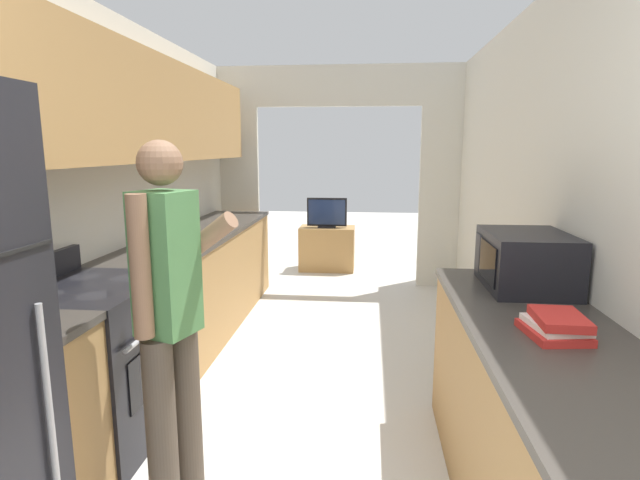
{
  "coord_description": "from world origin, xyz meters",
  "views": [
    {
      "loc": [
        0.37,
        -0.56,
        1.58
      ],
      "look_at": [
        0.04,
        2.77,
        0.97
      ],
      "focal_mm": 28.0,
      "sensor_mm": 36.0,
      "label": 1
    }
  ],
  "objects_px": {
    "book_stack": "(556,326)",
    "television": "(327,213)",
    "microwave": "(526,261)",
    "tv_cabinet": "(327,248)",
    "person": "(169,319)",
    "range_oven": "(96,364)"
  },
  "relations": [
    {
      "from": "range_oven",
      "to": "microwave",
      "type": "relative_size",
      "value": 1.92
    },
    {
      "from": "range_oven",
      "to": "television",
      "type": "height_order",
      "value": "range_oven"
    },
    {
      "from": "person",
      "to": "range_oven",
      "type": "bearing_deg",
      "value": 73.3
    },
    {
      "from": "range_oven",
      "to": "person",
      "type": "bearing_deg",
      "value": -34.43
    },
    {
      "from": "person",
      "to": "television",
      "type": "relative_size",
      "value": 3.14
    },
    {
      "from": "microwave",
      "to": "person",
      "type": "bearing_deg",
      "value": -160.1
    },
    {
      "from": "tv_cabinet",
      "to": "book_stack",
      "type": "bearing_deg",
      "value": -74.61
    },
    {
      "from": "range_oven",
      "to": "television",
      "type": "relative_size",
      "value": 1.98
    },
    {
      "from": "range_oven",
      "to": "microwave",
      "type": "distance_m",
      "value": 2.31
    },
    {
      "from": "person",
      "to": "television",
      "type": "distance_m",
      "value": 4.45
    },
    {
      "from": "person",
      "to": "book_stack",
      "type": "distance_m",
      "value": 1.56
    },
    {
      "from": "book_stack",
      "to": "television",
      "type": "distance_m",
      "value": 4.7
    },
    {
      "from": "microwave",
      "to": "tv_cabinet",
      "type": "xyz_separation_m",
      "value": [
        -1.34,
        3.89,
        -0.74
      ]
    },
    {
      "from": "person",
      "to": "book_stack",
      "type": "height_order",
      "value": "person"
    },
    {
      "from": "person",
      "to": "book_stack",
      "type": "relative_size",
      "value": 5.96
    },
    {
      "from": "book_stack",
      "to": "range_oven",
      "type": "bearing_deg",
      "value": 167.01
    },
    {
      "from": "range_oven",
      "to": "tv_cabinet",
      "type": "xyz_separation_m",
      "value": [
        0.89,
        4.07,
        -0.16
      ]
    },
    {
      "from": "book_stack",
      "to": "tv_cabinet",
      "type": "xyz_separation_m",
      "value": [
        -1.26,
        4.57,
        -0.64
      ]
    },
    {
      "from": "range_oven",
      "to": "microwave",
      "type": "xyz_separation_m",
      "value": [
        2.23,
        0.18,
        0.58
      ]
    },
    {
      "from": "person",
      "to": "microwave",
      "type": "height_order",
      "value": "person"
    },
    {
      "from": "tv_cabinet",
      "to": "television",
      "type": "relative_size",
      "value": 1.38
    },
    {
      "from": "book_stack",
      "to": "television",
      "type": "relative_size",
      "value": 0.53
    }
  ]
}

